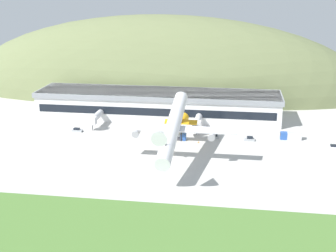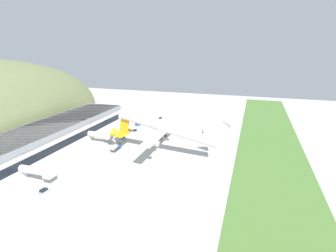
% 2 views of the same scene
% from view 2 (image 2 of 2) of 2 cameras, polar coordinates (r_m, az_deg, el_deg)
% --- Properties ---
extents(ground_plane, '(311.36, 311.36, 0.00)m').
position_cam_2_polar(ground_plane, '(112.35, -0.90, -6.29)').
color(ground_plane, '#B7B5AF').
extents(grass_strip_foreground, '(280.22, 28.20, 0.08)m').
position_cam_2_polar(grass_strip_foreground, '(107.59, 21.82, -8.64)').
color(grass_strip_foreground, '#4C7533').
rests_on(grass_strip_foreground, ground_plane).
extents(terminal_building, '(101.25, 21.75, 11.13)m').
position_cam_2_polar(terminal_building, '(124.98, -25.53, -2.49)').
color(terminal_building, silver).
rests_on(terminal_building, ground_plane).
extents(jetway_0, '(3.38, 13.40, 5.43)m').
position_cam_2_polar(jetway_0, '(99.52, -26.39, -8.81)').
color(jetway_0, silver).
rests_on(jetway_0, ground_plane).
extents(jetway_1, '(3.38, 12.79, 5.43)m').
position_cam_2_polar(jetway_1, '(128.65, -14.22, -1.88)').
color(jetway_1, silver).
rests_on(jetway_1, ground_plane).
extents(cargo_airplane, '(39.24, 52.40, 15.13)m').
position_cam_2_polar(cargo_airplane, '(108.18, -0.50, -0.51)').
color(cargo_airplane, silver).
extents(service_car_0, '(4.01, 1.92, 1.42)m').
position_cam_2_polar(service_car_0, '(93.40, -25.38, -12.70)').
color(service_car_0, '#999EA3').
rests_on(service_car_0, ground_plane).
extents(service_car_1, '(4.48, 1.70, 1.46)m').
position_cam_2_polar(service_car_1, '(165.47, -1.67, 1.56)').
color(service_car_1, silver).
rests_on(service_car_1, ground_plane).
extents(service_car_2, '(3.83, 2.15, 1.56)m').
position_cam_2_polar(service_car_2, '(142.08, -7.24, -1.14)').
color(service_car_2, '#999EA3').
rests_on(service_car_2, ground_plane).
extents(service_car_3, '(3.78, 1.83, 1.64)m').
position_cam_2_polar(service_car_3, '(131.71, -9.88, -2.69)').
color(service_car_3, '#999EA3').
rests_on(service_car_3, ground_plane).
extents(fuel_truck, '(6.20, 2.47, 3.22)m').
position_cam_2_polar(fuel_truck, '(119.06, -11.28, -4.49)').
color(fuel_truck, '#264C99').
rests_on(fuel_truck, ground_plane).
extents(box_truck, '(7.52, 2.49, 3.10)m').
position_cam_2_polar(box_truck, '(156.28, -6.15, 0.88)').
color(box_truck, '#264C99').
rests_on(box_truck, ground_plane).
extents(traffic_cone_0, '(0.52, 0.52, 0.58)m').
position_cam_2_polar(traffic_cone_0, '(124.93, -8.61, -3.91)').
color(traffic_cone_0, orange).
rests_on(traffic_cone_0, ground_plane).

